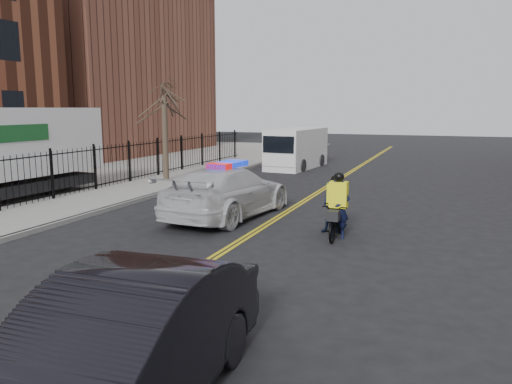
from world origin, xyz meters
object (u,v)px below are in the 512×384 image
object	(u,v)px
police_cruiser	(228,192)
cyclist_far	(335,211)
cyclist_near	(338,215)
dark_sedan	(118,352)
cargo_van	(296,149)

from	to	relation	value
police_cruiser	cyclist_far	distance (m)	3.94
cyclist_far	cyclist_near	bearing A→B (deg)	-73.20
dark_sedan	cyclist_far	world-z (taller)	cyclist_far
police_cruiser	cargo_van	size ratio (longest dim) A/B	1.03
police_cruiser	cyclist_far	xyz separation A→B (m)	(3.82, -0.94, -0.17)
police_cruiser	cyclist_near	bearing A→B (deg)	165.70
cyclist_near	cyclist_far	world-z (taller)	cyclist_near
dark_sedan	cyclist_near	bearing A→B (deg)	82.48
dark_sedan	cyclist_near	distance (m)	9.16
cyclist_near	cyclist_far	xyz separation A→B (m)	(-0.21, 0.49, 0.03)
dark_sedan	cyclist_near	size ratio (longest dim) A/B	2.68
cargo_van	dark_sedan	bearing A→B (deg)	-73.14
police_cruiser	cargo_van	world-z (taller)	cargo_van
police_cruiser	cargo_van	xyz separation A→B (m)	(-1.91, 14.12, 0.31)
dark_sedan	cargo_van	bearing A→B (deg)	98.42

